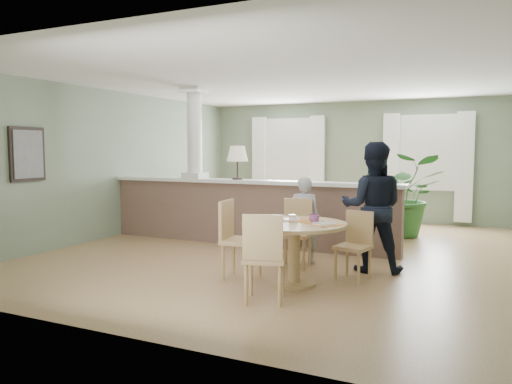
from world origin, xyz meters
The scene contains 12 objects.
ground centered at (0.00, 0.00, 0.00)m, with size 8.00×8.00×0.00m, color tan.
room_shell centered at (-0.03, 0.63, 1.81)m, with size 7.02×8.02×2.71m.
pony_wall centered at (-0.99, 0.20, 0.71)m, with size 5.32×0.38×2.70m.
sofa centered at (-0.26, 1.68, 0.42)m, with size 2.88×1.13×0.84m, color #977152.
houseplant centered at (1.42, 2.20, 0.77)m, with size 1.39×1.20×1.54m, color #285C24.
dining_table centered at (0.76, -1.81, 0.60)m, with size 1.25×1.25×0.85m.
chair_far_boy centered at (0.43, -0.90, 0.52)m, with size 0.47×0.47×0.94m.
chair_far_man centered at (1.35, -1.22, 0.47)m, with size 0.46×0.46×0.85m.
chair_near centered at (0.73, -2.63, 0.53)m, with size 0.55×0.55×0.97m.
chair_side centered at (-0.03, -1.83, 0.54)m, with size 0.49×0.49×0.99m.
child_person centered at (0.47, -0.67, 0.62)m, with size 0.45×0.30×1.25m, color #A5A6AB.
man_person centered at (1.45, -0.72, 0.86)m, with size 0.84×0.65×1.72m, color black.
Camera 1 is at (2.85, -7.32, 1.64)m, focal length 35.00 mm.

